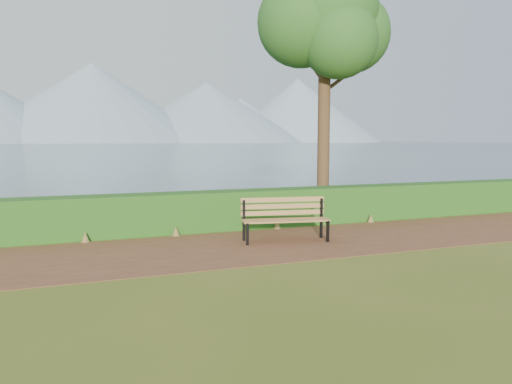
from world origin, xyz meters
name	(u,v)px	position (x,y,z in m)	size (l,w,h in m)	color
ground	(247,250)	(0.00, 0.00, 0.00)	(140.00, 140.00, 0.00)	#4B5C1A
path	(242,247)	(0.00, 0.30, 0.01)	(40.00, 3.40, 0.01)	brown
hedge	(213,211)	(0.00, 2.60, 0.50)	(32.00, 0.85, 1.00)	#1C4B15
water	(70,144)	(0.00, 260.00, 0.01)	(700.00, 510.00, 0.00)	#455B6E
mountains	(53,106)	(-9.17, 406.05, 27.70)	(585.00, 190.00, 70.00)	#7C92A5
bench	(285,216)	(1.14, 0.57, 0.58)	(2.07, 0.94, 1.00)	black
tree	(325,18)	(3.78, 3.58, 5.92)	(4.14, 3.47, 7.96)	#3E2619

